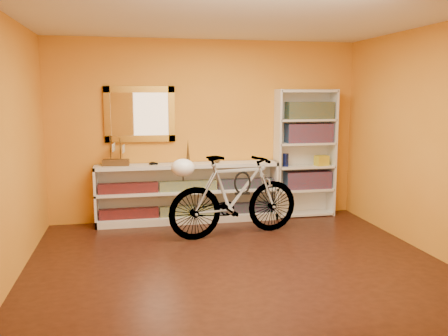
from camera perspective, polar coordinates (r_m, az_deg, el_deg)
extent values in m
cube|color=black|center=(5.23, 1.56, -11.58)|extent=(4.50, 4.00, 0.01)
cube|color=silver|center=(4.96, 1.69, 17.95)|extent=(4.50, 4.00, 0.01)
cube|color=orange|center=(6.89, -2.16, 4.53)|extent=(4.50, 0.01, 2.60)
cube|color=orange|center=(4.94, -24.83, 1.97)|extent=(0.01, 4.00, 2.60)
cube|color=orange|center=(5.86, 23.66, 3.02)|extent=(0.01, 4.00, 2.60)
cube|color=#8C5F19|center=(6.74, -10.16, 6.44)|extent=(0.98, 0.06, 0.78)
cube|color=silver|center=(7.22, 4.99, -3.72)|extent=(0.09, 0.02, 0.09)
cube|color=black|center=(6.82, -4.33, -5.16)|extent=(2.50, 0.13, 0.14)
cube|color=navy|center=(6.74, -4.36, -2.15)|extent=(2.50, 0.13, 0.14)
imported|color=black|center=(6.67, -8.54, 0.41)|extent=(0.00, 0.00, 0.00)
cone|color=brown|center=(6.68, -4.38, 2.02)|extent=(0.06, 0.06, 0.35)
sphere|color=brown|center=(6.76, -0.86, 1.06)|extent=(0.10, 0.10, 0.10)
cube|color=maroon|center=(7.23, 10.09, -1.42)|extent=(0.70, 0.22, 0.26)
cube|color=maroon|center=(7.14, 10.24, 4.19)|extent=(0.70, 0.22, 0.28)
cube|color=#174853|center=(7.12, 10.32, 6.88)|extent=(0.70, 0.22, 0.25)
cylinder|color=navy|center=(7.04, 7.48, 0.97)|extent=(0.09, 0.09, 0.19)
cube|color=maroon|center=(7.06, 8.32, 6.70)|extent=(0.16, 0.16, 0.20)
cube|color=gold|center=(7.22, 11.74, 0.89)|extent=(0.22, 0.17, 0.15)
imported|color=silver|center=(6.08, 1.32, -3.35)|extent=(0.79, 1.87, 1.07)
ellipsoid|color=white|center=(5.78, -5.00, 0.04)|extent=(0.29, 0.28, 0.22)
torus|color=black|center=(6.09, 2.25, -1.80)|extent=(0.22, 0.02, 0.22)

